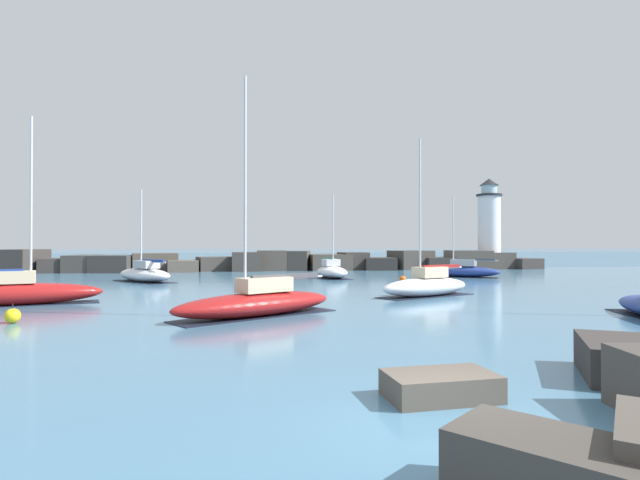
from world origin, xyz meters
TOP-DOWN VIEW (x-y plane):
  - ground_plane at (0.00, 0.00)m, footprint 600.00×600.00m
  - open_sea_beyond at (0.00, 111.71)m, footprint 400.00×116.00m
  - breakwater_jetty at (0.77, 51.80)m, footprint 66.54×7.21m
  - lighthouse at (28.73, 52.27)m, footprint 3.86×3.86m
  - sailboat_moored_0 at (17.44, 36.93)m, footprint 7.33×6.12m
  - sailboat_moored_1 at (-11.38, 35.63)m, footprint 6.28×7.08m
  - sailboat_moored_2 at (-2.81, 14.07)m, footprint 7.96×6.00m
  - sailboat_moored_4 at (-15.02, 19.98)m, footprint 8.34×3.92m
  - sailboat_moored_5 at (7.71, 20.81)m, footprint 7.10×4.82m
  - sailboat_moored_6 at (4.99, 37.44)m, footprint 3.05×5.93m
  - mooring_buoy_orange_near at (9.75, 31.20)m, footprint 0.56×0.56m
  - mooring_buoy_far_side at (-12.60, 13.66)m, footprint 0.59×0.59m

SIDE VIEW (x-z plane):
  - ground_plane at x=0.00m, z-range 0.00..0.00m
  - open_sea_beyond at x=0.00m, z-range 0.00..0.01m
  - mooring_buoy_orange_near at x=9.75m, z-range -0.10..0.66m
  - mooring_buoy_far_side at x=-12.60m, z-range -0.10..0.69m
  - sailboat_moored_0 at x=17.44m, z-range -3.25..4.50m
  - sailboat_moored_2 at x=-2.81m, z-range -4.62..5.88m
  - sailboat_moored_6 at x=4.99m, z-range -3.28..4.58m
  - sailboat_moored_1 at x=-11.38m, z-range -3.25..4.57m
  - sailboat_moored_5 at x=7.71m, z-range -4.13..5.46m
  - sailboat_moored_4 at x=-15.02m, z-range -4.28..5.63m
  - breakwater_jetty at x=0.77m, z-range -0.27..2.31m
  - lighthouse at x=28.73m, z-range -0.88..10.83m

